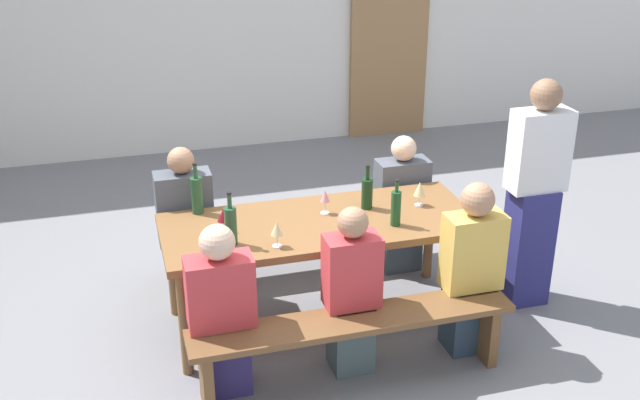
{
  "coord_description": "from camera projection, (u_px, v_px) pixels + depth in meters",
  "views": [
    {
      "loc": [
        -1.23,
        -4.28,
        2.86
      ],
      "look_at": [
        0.0,
        0.0,
        0.9
      ],
      "focal_mm": 42.55,
      "sensor_mm": 36.0,
      "label": 1
    }
  ],
  "objects": [
    {
      "name": "standing_host",
      "position": [
        533.0,
        199.0,
        5.16
      ],
      "size": [
        0.39,
        0.24,
        1.63
      ],
      "rotation": [
        0.0,
        0.0,
        3.14
      ],
      "color": "navy",
      "rests_on": "ground"
    },
    {
      "name": "wine_glass_3",
      "position": [
        325.0,
        197.0,
        4.99
      ],
      "size": [
        0.06,
        0.06,
        0.17
      ],
      "color": "silver",
      "rests_on": "tasting_table"
    },
    {
      "name": "wine_bottle_1",
      "position": [
        396.0,
        208.0,
        4.83
      ],
      "size": [
        0.07,
        0.07,
        0.31
      ],
      "color": "#194723",
      "rests_on": "tasting_table"
    },
    {
      "name": "wine_bottle_0",
      "position": [
        197.0,
        194.0,
        4.99
      ],
      "size": [
        0.08,
        0.08,
        0.35
      ],
      "color": "#234C2D",
      "rests_on": "tasting_table"
    },
    {
      "name": "wine_glass_2",
      "position": [
        420.0,
        189.0,
        5.11
      ],
      "size": [
        0.08,
        0.08,
        0.17
      ],
      "color": "silver",
      "rests_on": "tasting_table"
    },
    {
      "name": "seated_guest_near_1",
      "position": [
        351.0,
        294.0,
        4.54
      ],
      "size": [
        0.33,
        0.24,
        1.09
      ],
      "rotation": [
        0.0,
        0.0,
        1.57
      ],
      "color": "#435556",
      "rests_on": "ground"
    },
    {
      "name": "wine_glass_0",
      "position": [
        277.0,
        229.0,
        4.55
      ],
      "size": [
        0.08,
        0.08,
        0.17
      ],
      "color": "silver",
      "rests_on": "tasting_table"
    },
    {
      "name": "seated_guest_near_2",
      "position": [
        471.0,
        272.0,
        4.72
      ],
      "size": [
        0.37,
        0.24,
        1.15
      ],
      "rotation": [
        0.0,
        0.0,
        1.57
      ],
      "color": "#293C4D",
      "rests_on": "ground"
    },
    {
      "name": "bench_near",
      "position": [
        353.0,
        332.0,
        4.46
      ],
      "size": [
        1.95,
        0.3,
        0.45
      ],
      "color": "brown",
      "rests_on": "ground"
    },
    {
      "name": "bench_far",
      "position": [
        294.0,
        229.0,
        5.72
      ],
      "size": [
        1.95,
        0.3,
        0.45
      ],
      "color": "brown",
      "rests_on": "ground"
    },
    {
      "name": "seated_guest_far_0",
      "position": [
        186.0,
        229.0,
        5.31
      ],
      "size": [
        0.38,
        0.24,
        1.14
      ],
      "rotation": [
        0.0,
        0.0,
        -1.57
      ],
      "color": "brown",
      "rests_on": "ground"
    },
    {
      "name": "ground_plane",
      "position": [
        320.0,
        319.0,
        5.23
      ],
      "size": [
        24.0,
        24.0,
        0.0
      ],
      "primitive_type": "plane",
      "color": "slate"
    },
    {
      "name": "wine_bottle_3",
      "position": [
        367.0,
        193.0,
        5.07
      ],
      "size": [
        0.08,
        0.08,
        0.31
      ],
      "color": "#143319",
      "rests_on": "tasting_table"
    },
    {
      "name": "wine_glass_1",
      "position": [
        223.0,
        216.0,
        4.75
      ],
      "size": [
        0.08,
        0.08,
        0.15
      ],
      "color": "silver",
      "rests_on": "tasting_table"
    },
    {
      "name": "seated_guest_far_1",
      "position": [
        401.0,
        208.0,
        5.73
      ],
      "size": [
        0.39,
        0.24,
        1.07
      ],
      "rotation": [
        0.0,
        0.0,
        -1.57
      ],
      "color": "#3F4C54",
      "rests_on": "ground"
    },
    {
      "name": "tasting_table",
      "position": [
        320.0,
        232.0,
        4.96
      ],
      "size": [
        2.05,
        0.83,
        0.75
      ],
      "color": "brown",
      "rests_on": "ground"
    },
    {
      "name": "wooden_door",
      "position": [
        389.0,
        44.0,
        8.46
      ],
      "size": [
        0.9,
        0.06,
        2.1
      ],
      "primitive_type": "cube",
      "color": "#9E7247",
      "rests_on": "ground"
    },
    {
      "name": "wine_bottle_2",
      "position": [
        231.0,
        225.0,
        4.57
      ],
      "size": [
        0.08,
        0.08,
        0.35
      ],
      "color": "#234C2D",
      "rests_on": "tasting_table"
    },
    {
      "name": "seated_guest_near_0",
      "position": [
        221.0,
        315.0,
        4.34
      ],
      "size": [
        0.38,
        0.24,
        1.08
      ],
      "rotation": [
        0.0,
        0.0,
        1.57
      ],
      "color": "navy",
      "rests_on": "ground"
    }
  ]
}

